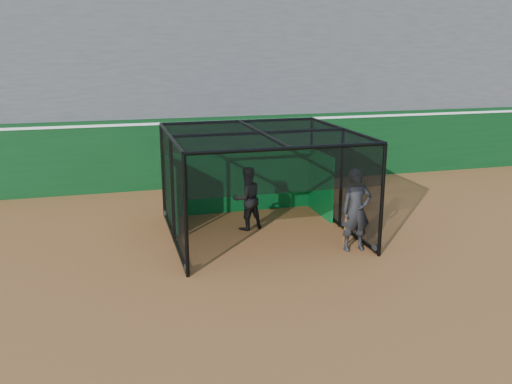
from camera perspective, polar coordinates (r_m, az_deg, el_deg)
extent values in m
plane|color=brown|center=(12.12, 1.78, -8.84)|extent=(120.00, 120.00, 0.00)
cube|color=#093312|center=(19.71, -5.52, 4.25)|extent=(50.00, 0.45, 2.50)
cube|color=white|center=(19.54, -5.60, 7.42)|extent=(50.00, 0.50, 0.08)
cube|color=#4C4C4F|center=(23.22, -7.40, 12.34)|extent=(50.00, 7.85, 7.75)
cube|color=#08541F|center=(16.53, -1.62, 1.16)|extent=(4.53, 0.10, 1.90)
cylinder|color=black|center=(12.32, -7.34, -7.99)|extent=(0.08, 0.22, 0.22)
cylinder|color=black|center=(13.69, 12.42, -5.84)|extent=(0.08, 0.22, 0.22)
cylinder|color=black|center=(16.30, -9.51, -2.30)|extent=(0.08, 0.22, 0.22)
cylinder|color=black|center=(17.35, 5.94, -1.11)|extent=(0.08, 0.22, 0.22)
imported|color=black|center=(14.88, -0.95, -0.68)|extent=(1.00, 0.86, 1.75)
imported|color=black|center=(13.51, 10.49, -1.88)|extent=(0.77, 0.53, 2.06)
cylinder|color=#593819|center=(13.60, 9.36, -3.86)|extent=(0.14, 0.32, 0.81)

